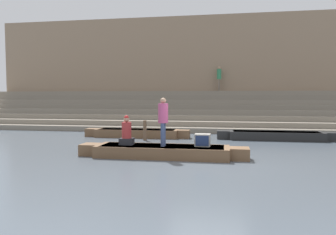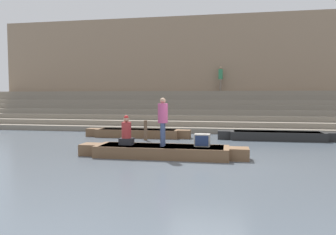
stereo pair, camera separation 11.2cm
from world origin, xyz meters
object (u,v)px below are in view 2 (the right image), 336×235
at_px(tv_set, 202,140).
at_px(person_on_steps, 221,77).
at_px(rowboat_main, 162,151).
at_px(moored_boat_shore, 277,136).
at_px(mooring_post, 145,130).
at_px(person_rowing, 126,133).
at_px(moored_boat_distant, 138,133).
at_px(person_standing, 163,118).

height_order(tv_set, person_on_steps, person_on_steps).
bearing_deg(tv_set, rowboat_main, -176.24).
distance_m(rowboat_main, tv_set, 1.44).
height_order(moored_boat_shore, mooring_post, mooring_post).
bearing_deg(person_rowing, tv_set, 15.52).
distance_m(mooring_post, person_on_steps, 9.76).
relative_size(person_rowing, mooring_post, 1.10).
height_order(moored_boat_distant, mooring_post, mooring_post).
bearing_deg(moored_boat_distant, tv_set, -53.09).
bearing_deg(person_rowing, mooring_post, 108.54).
distance_m(tv_set, moored_boat_distant, 6.35).
relative_size(person_standing, moored_boat_shore, 0.29).
bearing_deg(tv_set, person_rowing, -178.78).
bearing_deg(rowboat_main, mooring_post, 110.61).
bearing_deg(person_standing, tv_set, 24.60).
distance_m(moored_boat_shore, moored_boat_distant, 6.89).
relative_size(person_rowing, person_on_steps, 0.59).
xyz_separation_m(rowboat_main, moored_boat_distant, (-2.33, 5.24, 0.01)).
height_order(rowboat_main, moored_boat_distant, moored_boat_distant).
xyz_separation_m(person_standing, mooring_post, (-1.69, 4.22, -0.88)).
height_order(person_standing, moored_boat_shore, person_standing).
relative_size(tv_set, person_on_steps, 0.30).
relative_size(person_rowing, moored_boat_shore, 0.19).
height_order(person_standing, person_on_steps, person_on_steps).
relative_size(person_rowing, tv_set, 1.98).
height_order(person_standing, tv_set, person_standing).
distance_m(rowboat_main, person_rowing, 1.40).
bearing_deg(person_on_steps, moored_boat_shore, -38.02).
xyz_separation_m(tv_set, moored_boat_shore, (3.17, 5.21, -0.39)).
xyz_separation_m(moored_boat_shore, moored_boat_distant, (-6.89, -0.08, 0.00)).
distance_m(person_rowing, mooring_post, 4.16).
distance_m(person_rowing, moored_boat_distant, 5.36).
bearing_deg(moored_boat_distant, moored_boat_shore, 1.68).
relative_size(tv_set, mooring_post, 0.56).
height_order(moored_boat_shore, moored_boat_distant, same).
height_order(moored_boat_shore, person_on_steps, person_on_steps).
bearing_deg(moored_boat_shore, person_on_steps, 111.28).
xyz_separation_m(rowboat_main, tv_set, (1.38, 0.11, 0.40)).
xyz_separation_m(person_rowing, moored_boat_shore, (5.83, 5.31, -0.59)).
bearing_deg(person_rowing, rowboat_main, 12.74).
bearing_deg(moored_boat_distant, person_standing, -64.83).
bearing_deg(rowboat_main, tv_set, 3.65).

